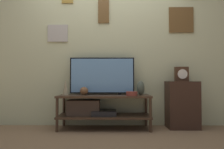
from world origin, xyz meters
TOP-DOWN VIEW (x-y plane):
  - ground_plane at (0.00, 0.00)m, footprint 12.00×12.00m
  - wall_back at (0.01, 0.57)m, footprint 6.40×0.08m
  - media_console at (-0.11, 0.28)m, footprint 1.37×0.48m
  - television at (-0.04, 0.39)m, footprint 0.99×0.05m
  - vase_urn_stoneware at (0.55, 0.34)m, footprint 0.12×0.10m
  - vase_wide_bowl at (0.40, 0.15)m, footprint 0.17×0.17m
  - vase_round_glass at (-0.30, 0.28)m, footprint 0.12×0.12m
  - vase_slim_bronze at (-0.58, 0.28)m, footprint 0.09×0.09m
  - side_table at (1.18, 0.34)m, footprint 0.45×0.35m
  - mantel_clock at (1.19, 0.39)m, footprint 0.20×0.11m

SIDE VIEW (x-z plane):
  - ground_plane at x=0.00m, z-range 0.00..0.00m
  - media_console at x=-0.11m, z-range 0.07..0.57m
  - side_table at x=1.18m, z-range 0.00..0.71m
  - vase_wide_bowl at x=0.40m, z-range 0.50..0.56m
  - vase_round_glass at x=-0.30m, z-range 0.50..0.63m
  - vase_urn_stoneware at x=0.55m, z-range 0.50..0.71m
  - vase_slim_bronze at x=-0.58m, z-range 0.50..0.74m
  - television at x=-0.04m, z-range 0.51..1.09m
  - mantel_clock at x=1.19m, z-range 0.71..0.93m
  - wall_back at x=0.01m, z-range 0.01..2.71m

